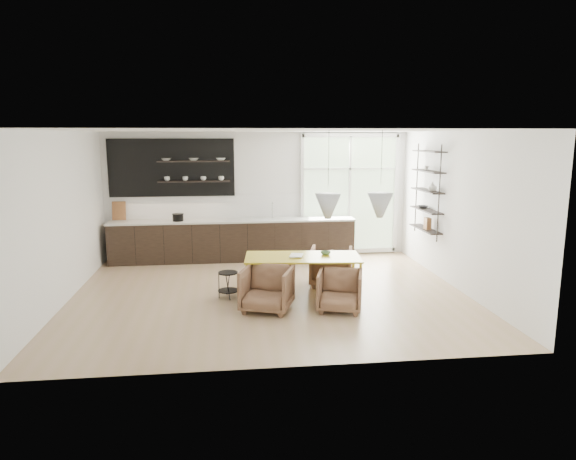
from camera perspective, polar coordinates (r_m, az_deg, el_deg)
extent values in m
cube|color=tan|center=(9.35, -2.05, -7.12)|extent=(7.00, 6.00, 0.01)
cube|color=white|center=(11.98, -3.30, 3.90)|extent=(7.00, 0.02, 2.90)
cube|color=white|center=(9.41, -23.89, 1.20)|extent=(0.02, 6.00, 2.90)
cube|color=white|center=(9.93, 18.46, 2.01)|extent=(0.02, 6.00, 2.90)
cube|color=white|center=(8.91, -2.18, 10.98)|extent=(7.00, 6.00, 0.01)
cube|color=#B2D1A5|center=(12.27, 6.80, 4.00)|extent=(2.20, 0.02, 2.70)
cube|color=silver|center=(12.24, 6.84, 3.98)|extent=(2.30, 0.08, 2.80)
cone|color=silver|center=(8.63, 4.46, 2.65)|extent=(0.44, 0.44, 0.42)
cone|color=silver|center=(8.85, 10.19, 2.71)|extent=(0.44, 0.44, 0.42)
cylinder|color=black|center=(8.55, 4.54, 8.00)|extent=(0.01, 0.01, 0.89)
cylinder|color=black|center=(8.78, 10.36, 7.92)|extent=(0.01, 0.01, 0.89)
cube|color=black|center=(11.79, -6.06, -1.18)|extent=(5.50, 0.65, 0.90)
cube|color=beige|center=(11.70, -6.10, 1.08)|extent=(5.54, 0.69, 0.04)
cube|color=white|center=(11.98, -6.15, 2.65)|extent=(5.50, 0.02, 0.55)
cube|color=black|center=(11.93, -12.78, 6.76)|extent=(2.80, 0.06, 1.30)
cube|color=black|center=(11.74, -10.43, 7.53)|extent=(1.60, 0.28, 0.03)
cube|color=black|center=(11.77, -10.36, 5.34)|extent=(1.60, 0.28, 0.03)
cube|color=#905E32|center=(12.14, -18.27, 2.05)|extent=(0.30, 0.10, 0.42)
cylinder|color=silver|center=(11.81, -1.76, 2.20)|extent=(0.02, 0.02, 0.40)
imported|color=white|center=(11.79, -13.37, 7.63)|extent=(0.22, 0.22, 0.05)
imported|color=white|center=(11.74, -10.44, 7.73)|extent=(0.22, 0.22, 0.05)
imported|color=white|center=(11.71, -7.48, 7.81)|extent=(0.22, 0.22, 0.05)
imported|color=white|center=(11.81, -13.29, 5.56)|extent=(0.12, 0.12, 0.10)
imported|color=white|center=(11.78, -11.34, 5.62)|extent=(0.12, 0.12, 0.10)
imported|color=white|center=(11.75, -9.39, 5.67)|extent=(0.12, 0.12, 0.10)
imported|color=white|center=(11.74, -7.43, 5.72)|extent=(0.12, 0.12, 0.10)
cylinder|color=black|center=(11.67, -12.13, 1.34)|extent=(0.24, 0.24, 0.15)
cube|color=black|center=(10.38, 16.44, 3.86)|extent=(0.02, 0.02, 1.90)
cube|color=black|center=(11.49, 14.10, 4.57)|extent=(0.02, 0.02, 1.90)
cube|color=black|center=(11.05, 15.01, 0.11)|extent=(0.26, 1.20, 0.02)
cube|color=black|center=(10.98, 15.11, 2.16)|extent=(0.26, 1.20, 0.02)
cube|color=black|center=(10.94, 15.21, 4.23)|extent=(0.26, 1.20, 0.02)
cube|color=black|center=(10.90, 15.31, 6.32)|extent=(0.26, 1.20, 0.03)
cube|color=black|center=(10.88, 15.42, 8.42)|extent=(0.26, 1.20, 0.03)
imported|color=white|center=(10.69, 15.74, 4.66)|extent=(0.18, 0.18, 0.19)
imported|color=#333338|center=(11.16, 14.74, 2.51)|extent=(0.22, 0.22, 0.05)
imported|color=white|center=(10.99, 15.13, 6.67)|extent=(0.10, 0.10, 0.09)
cube|color=#905E32|center=(10.93, 15.24, 0.70)|extent=(0.10, 0.18, 0.24)
cube|color=#B29C17|center=(9.01, 1.64, -3.03)|extent=(2.08, 1.09, 0.03)
cube|color=#B29C17|center=(8.71, -4.57, -6.02)|extent=(0.05, 0.05, 0.70)
cube|color=#B29C17|center=(9.49, -4.30, -4.63)|extent=(0.05, 0.05, 0.70)
cube|color=#B29C17|center=(8.81, 8.03, -5.90)|extent=(0.05, 0.05, 0.70)
cube|color=#B29C17|center=(9.58, 7.25, -4.54)|extent=(0.05, 0.05, 0.70)
imported|color=brown|center=(9.73, -2.13, -4.55)|extent=(0.81, 0.82, 0.60)
imported|color=brown|center=(9.84, 4.80, -4.03)|extent=(0.95, 0.97, 0.72)
imported|color=brown|center=(8.39, -2.35, -6.56)|extent=(0.99, 1.00, 0.72)
imported|color=brown|center=(8.45, 5.77, -6.72)|extent=(0.88, 0.89, 0.66)
cylinder|color=black|center=(9.06, -6.69, -4.73)|extent=(0.35, 0.35, 0.02)
cylinder|color=black|center=(9.15, -6.64, -6.69)|extent=(0.37, 0.37, 0.02)
cylinder|color=black|center=(9.12, -5.63, -6.09)|extent=(0.02, 0.02, 0.45)
cylinder|color=black|center=(9.28, -6.63, -5.82)|extent=(0.02, 0.02, 0.45)
cylinder|color=black|center=(9.13, -7.68, -6.12)|extent=(0.02, 0.02, 0.45)
cylinder|color=black|center=(8.97, -6.68, -6.40)|extent=(0.02, 0.02, 0.45)
imported|color=white|center=(9.01, 0.23, -2.84)|extent=(0.29, 0.34, 0.03)
imported|color=#507549|center=(9.15, 4.21, -2.57)|extent=(0.20, 0.20, 0.06)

